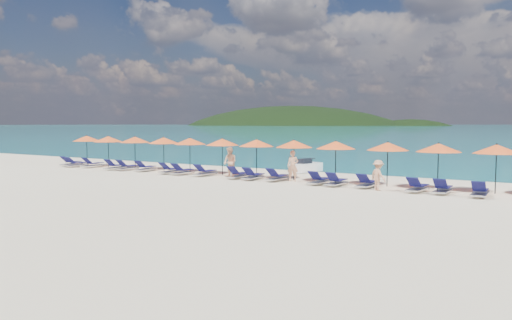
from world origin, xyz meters
The scene contains 37 objects.
ground centered at (0.00, 0.00, 0.00)m, with size 1400.00×1400.00×0.00m, color beige.
headland_main centered at (-300.00, 540.00, -38.00)m, with size 374.00×242.00×126.50m.
headland_small centered at (-150.00, 560.00, -35.00)m, with size 162.00×126.00×85.50m.
jetski centered at (-0.29, 9.40, 0.36)m, with size 1.28×2.55×0.87m.
beachgoer_a centered at (1.45, 4.45, 0.84)m, with size 0.61×0.40×1.68m, color tan.
beachgoer_b centered at (-2.60, 4.21, 0.89)m, with size 0.86×0.50×1.78m, color tan.
beachgoer_c centered at (6.63, 3.36, 0.72)m, with size 0.94×0.43×1.45m, color tan.
umbrella_0 centered at (-16.64, 5.16, 2.02)m, with size 2.10×2.10×2.28m.
umbrella_1 centered at (-14.15, 5.08, 2.02)m, with size 2.10×2.10×2.28m.
umbrella_2 centered at (-11.58, 5.24, 2.02)m, with size 2.10×2.10×2.28m.
umbrella_3 centered at (-8.84, 5.24, 2.02)m, with size 2.10×2.10×2.28m.
umbrella_4 centered at (-6.40, 5.07, 2.02)m, with size 2.10×2.10×2.28m.
umbrella_5 centered at (-3.81, 5.07, 2.02)m, with size 2.10×2.10×2.28m.
umbrella_6 centered at (-1.27, 5.01, 2.02)m, with size 2.10×2.10×2.28m.
umbrella_7 centered at (1.18, 5.08, 2.02)m, with size 2.10×2.10×2.28m.
umbrella_8 centered at (3.73, 5.00, 2.02)m, with size 2.10×2.10×2.28m.
umbrella_9 centered at (6.50, 5.07, 2.02)m, with size 2.10×2.10×2.28m.
umbrella_10 centered at (8.95, 5.02, 2.02)m, with size 2.10×2.10×2.28m.
umbrella_11 centered at (11.42, 5.21, 2.02)m, with size 2.10×2.10×2.28m.
lounger_0 centered at (-17.14, 4.09, 0.24)m, with size 0.77×1.75×0.66m.
lounger_1 centered at (-16.02, 3.72, 0.24)m, with size 0.64×1.71×0.66m.
lounger_2 centered at (-14.65, 4.07, 0.24)m, with size 0.70×1.73×0.66m.
lounger_3 centered at (-11.97, 3.77, 0.24)m, with size 0.78×1.75×0.66m.
lounger_4 centered at (-10.98, 3.94, 0.24)m, with size 0.69×1.72×0.66m.
lounger_5 centered at (-9.43, 4.10, 0.24)m, with size 0.78×1.75×0.66m.
lounger_6 centered at (-6.95, 3.83, 0.24)m, with size 0.67×1.72×0.66m.
lounger_7 centered at (-5.90, 3.75, 0.24)m, with size 0.68×1.72×0.66m.
lounger_8 centered at (-4.32, 3.99, 0.24)m, with size 0.63×1.70×0.66m.
lounger_9 centered at (-1.78, 3.89, 0.24)m, with size 0.63×1.70×0.66m.
lounger_10 centered at (-0.73, 3.85, 0.24)m, with size 0.68×1.72×0.66m.
lounger_11 centered at (0.71, 4.07, 0.24)m, with size 0.68×1.72×0.66m.
lounger_12 centered at (3.33, 3.90, 0.24)m, with size 0.67×1.72×0.66m.
lounger_13 centered at (4.31, 3.83, 0.24)m, with size 0.64×1.71×0.66m.
lounger_14 centered at (5.87, 4.00, 0.24)m, with size 0.69×1.73×0.66m.
lounger_15 centered at (8.35, 3.80, 0.24)m, with size 0.74×1.74×0.66m.
lounger_16 centered at (9.45, 3.85, 0.24)m, with size 0.64×1.71×0.66m.
lounger_17 centered at (11.01, 3.72, 0.24)m, with size 0.70×1.73×0.66m.
Camera 1 is at (14.54, -19.32, 3.17)m, focal length 35.00 mm.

